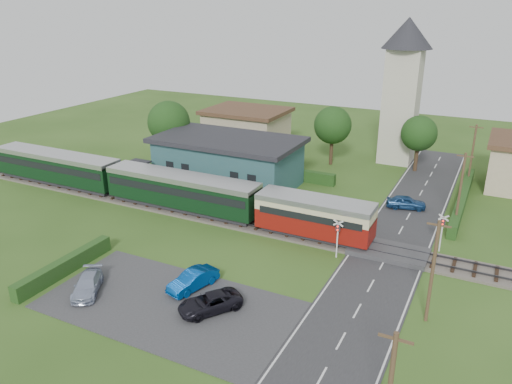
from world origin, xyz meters
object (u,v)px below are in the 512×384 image
at_px(crossing_signal_near, 338,233).
at_px(pedestrian_near, 256,201).
at_px(crossing_signal_far, 442,227).
at_px(car_park_dark, 210,303).
at_px(pedestrian_far, 136,179).
at_px(equipment_hut, 138,173).
at_px(car_park_blue, 193,280).
at_px(house_west, 247,128).
at_px(train, 155,185).
at_px(car_on_road, 406,202).
at_px(station_building, 228,160).
at_px(car_park_silver, 87,285).
at_px(church_tower, 403,81).

relative_size(crossing_signal_near, pedestrian_near, 2.10).
height_order(crossing_signal_far, car_park_dark, crossing_signal_far).
bearing_deg(pedestrian_far, equipment_hut, -32.47).
bearing_deg(car_park_blue, crossing_signal_near, 65.33).
xyz_separation_m(house_west, car_park_dark, (16.33, -36.33, -2.12)).
distance_m(train, crossing_signal_near, 19.75).
relative_size(crossing_signal_near, car_on_road, 0.87).
bearing_deg(station_building, car_park_silver, -84.11).
distance_m(car_park_blue, car_park_silver, 7.34).
distance_m(station_building, house_west, 14.87).
relative_size(crossing_signal_far, car_on_road, 0.87).
bearing_deg(pedestrian_near, car_park_silver, 100.50).
bearing_deg(house_west, crossing_signal_near, -49.89).
distance_m(house_west, crossing_signal_near, 33.22).
xyz_separation_m(car_park_blue, car_park_dark, (2.52, -1.83, -0.07)).
bearing_deg(car_park_dark, car_on_road, 106.52).
height_order(car_on_road, pedestrian_near, pedestrian_near).
height_order(equipment_hut, car_park_silver, equipment_hut).
distance_m(crossing_signal_far, car_park_dark, 20.00).
height_order(house_west, car_on_road, house_west).
height_order(house_west, pedestrian_far, house_west).
relative_size(house_west, car_park_blue, 2.72).
relative_size(train, car_park_silver, 10.87).
bearing_deg(crossing_signal_far, pedestrian_far, 179.04).
height_order(church_tower, pedestrian_far, church_tower).
relative_size(equipment_hut, car_park_blue, 0.64).
bearing_deg(crossing_signal_near, car_park_silver, -137.26).
relative_size(house_west, pedestrian_near, 6.93).
distance_m(station_building, car_on_road, 19.51).
xyz_separation_m(church_tower, car_park_blue, (-6.19, -37.50, -9.49)).
xyz_separation_m(car_park_blue, pedestrian_far, (-16.86, 14.42, 0.46)).
bearing_deg(house_west, train, -85.52).
bearing_deg(church_tower, pedestrian_near, -110.07).
height_order(train, car_park_blue, train).
height_order(equipment_hut, house_west, house_west).
xyz_separation_m(train, house_west, (-1.80, 23.00, 0.61)).
relative_size(car_on_road, pedestrian_near, 2.42).
bearing_deg(equipment_hut, station_building, 35.92).
xyz_separation_m(car_on_road, car_park_dark, (-8.03, -23.72, -0.02)).
height_order(church_tower, crossing_signal_near, church_tower).
height_order(crossing_signal_far, car_on_road, crossing_signal_far).
xyz_separation_m(station_building, pedestrian_far, (-8.05, -6.07, -1.50)).
xyz_separation_m(equipment_hut, car_park_dark, (19.33, -16.53, -1.08)).
relative_size(church_tower, car_park_silver, 4.43).
relative_size(car_on_road, car_park_dark, 0.89).
relative_size(equipment_hut, crossing_signal_far, 0.78).
distance_m(train, crossing_signal_far, 26.91).
distance_m(station_building, pedestrian_far, 10.19).
relative_size(church_tower, house_west, 1.63).
distance_m(train, pedestrian_near, 10.18).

